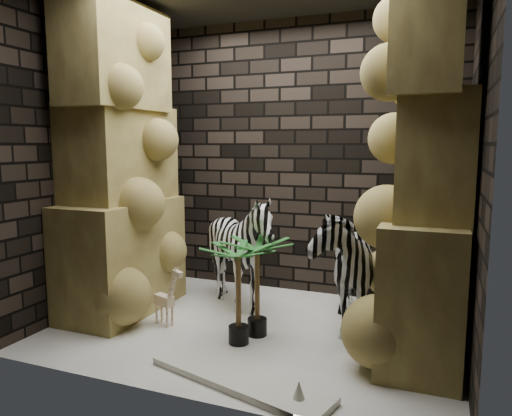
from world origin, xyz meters
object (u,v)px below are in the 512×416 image
at_px(zebra_left, 240,258).
at_px(palm_front, 257,287).
at_px(zebra_right, 340,255).
at_px(palm_back, 238,294).
at_px(surfboard, 239,379).
at_px(giraffe_toy, 164,293).

height_order(zebra_left, palm_front, zebra_left).
xyz_separation_m(zebra_right, palm_back, (-0.70, -0.68, -0.25)).
bearing_deg(zebra_left, surfboard, -71.81).
bearing_deg(palm_front, giraffe_toy, -174.36).
distance_m(zebra_right, zebra_left, 1.02).
bearing_deg(palm_front, surfboard, -77.52).
bearing_deg(giraffe_toy, zebra_right, 39.37).
xyz_separation_m(giraffe_toy, palm_back, (0.80, -0.13, 0.12)).
height_order(palm_back, surfboard, palm_back).
height_order(palm_front, palm_back, palm_front).
relative_size(zebra_right, palm_front, 1.55).
relative_size(palm_back, surfboard, 0.60).
distance_m(palm_back, surfboard, 0.77).
distance_m(giraffe_toy, surfboard, 1.32).
height_order(zebra_left, surfboard, zebra_left).
xyz_separation_m(zebra_left, palm_front, (0.39, -0.53, -0.11)).
relative_size(zebra_right, giraffe_toy, 2.24).
xyz_separation_m(giraffe_toy, palm_front, (0.89, 0.09, 0.13)).
xyz_separation_m(zebra_left, giraffe_toy, (-0.50, -0.62, -0.24)).
height_order(zebra_right, zebra_left, zebra_right).
bearing_deg(surfboard, palm_back, 128.96).
bearing_deg(zebra_left, palm_front, -58.67).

